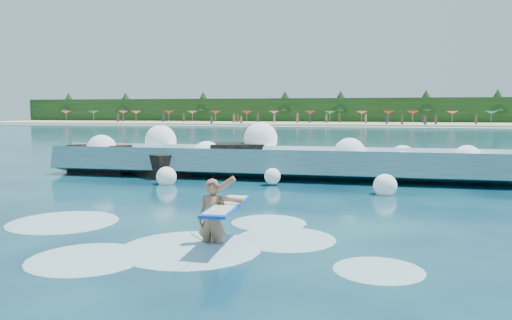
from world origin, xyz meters
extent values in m
plane|color=#071E3A|center=(0.00, 0.00, 0.00)|extent=(200.00, 200.00, 0.00)
cube|color=tan|center=(0.00, 78.00, 0.20)|extent=(140.00, 20.00, 0.40)
cube|color=silver|center=(0.00, 67.00, 0.04)|extent=(140.00, 5.00, 0.08)
cube|color=black|center=(0.00, 88.00, 2.50)|extent=(140.00, 4.00, 5.00)
cube|color=teal|center=(0.90, 7.12, 0.44)|extent=(17.72, 2.70, 1.48)
cube|color=white|center=(0.90, 7.92, 0.89)|extent=(17.72, 1.25, 0.69)
cube|color=black|center=(-6.40, 7.43, 0.48)|extent=(2.67, 2.07, 1.39)
cube|color=black|center=(-3.40, 6.63, 0.37)|extent=(2.43, 2.33, 1.07)
cube|color=black|center=(-0.70, 7.83, 0.52)|extent=(2.58, 2.33, 1.49)
imported|color=#946345|center=(1.77, -2.89, 0.52)|extent=(0.59, 0.40, 1.58)
cube|color=blue|center=(2.05, -2.84, 0.79)|extent=(0.58, 2.18, 0.05)
cube|color=silver|center=(2.05, -2.84, 0.81)|extent=(0.48, 2.00, 0.05)
cylinder|color=black|center=(1.95, -4.09, 0.45)|extent=(0.01, 0.91, 0.43)
sphere|color=white|center=(-6.19, 6.74, 1.00)|extent=(1.24, 1.24, 1.24)
sphere|color=white|center=(-4.02, 7.81, 1.34)|extent=(1.33, 1.33, 1.33)
sphere|color=white|center=(-1.71, 7.08, 0.79)|extent=(1.22, 1.22, 1.22)
sphere|color=white|center=(0.30, 8.02, 1.45)|extent=(1.39, 1.39, 1.39)
sphere|color=white|center=(1.88, 6.70, 0.61)|extent=(1.01, 1.01, 1.01)
sphere|color=white|center=(3.93, 7.34, 0.98)|extent=(1.21, 1.21, 1.21)
sphere|color=white|center=(5.90, 7.73, 0.79)|extent=(1.04, 1.04, 1.04)
sphere|color=white|center=(8.12, 7.31, 0.86)|extent=(1.02, 1.02, 1.02)
sphere|color=white|center=(-2.38, 4.55, 0.26)|extent=(0.73, 0.73, 0.73)
sphere|color=white|center=(1.37, 5.14, 0.32)|extent=(0.57, 0.57, 0.57)
sphere|color=white|center=(5.18, 4.04, 0.27)|extent=(0.74, 0.74, 0.74)
ellipsoid|color=silver|center=(1.41, -3.18, 0.00)|extent=(2.77, 2.77, 0.14)
ellipsoid|color=silver|center=(-0.15, -4.20, 0.00)|extent=(2.12, 2.12, 0.11)
ellipsoid|color=silver|center=(3.05, -2.05, 0.00)|extent=(2.09, 2.09, 0.10)
ellipsoid|color=silver|center=(-2.31, -1.70, 0.00)|extent=(2.57, 2.57, 0.13)
ellipsoid|color=silver|center=(2.42, -0.66, 0.00)|extent=(1.79, 1.79, 0.09)
ellipsoid|color=silver|center=(4.89, -3.68, 0.00)|extent=(1.53, 1.53, 0.08)
cone|color=#E54371|center=(-56.37, 79.20, 2.25)|extent=(2.00, 2.00, 0.50)
cone|color=#12756F|center=(-50.21, 79.32, 2.25)|extent=(2.00, 2.00, 0.50)
cone|color=#E54371|center=(-44.99, 81.90, 2.25)|extent=(2.00, 2.00, 0.50)
cone|color=#E54371|center=(-40.70, 79.00, 2.25)|extent=(2.00, 2.00, 0.50)
cone|color=red|center=(-34.98, 81.87, 2.25)|extent=(2.00, 2.00, 0.50)
cone|color=#E54371|center=(-29.64, 81.00, 2.25)|extent=(2.00, 2.00, 0.50)
cone|color=red|center=(-24.77, 80.60, 2.25)|extent=(2.00, 2.00, 0.50)
cone|color=red|center=(-17.76, 77.56, 2.25)|extent=(2.00, 2.00, 0.50)
cone|color=#E54371|center=(-12.89, 78.83, 2.25)|extent=(2.00, 2.00, 0.50)
cone|color=red|center=(-6.40, 80.15, 2.25)|extent=(2.00, 2.00, 0.50)
cone|color=#12756F|center=(-2.56, 77.85, 2.25)|extent=(2.00, 2.00, 0.50)
cone|color=#E54371|center=(3.00, 77.72, 2.25)|extent=(2.00, 2.00, 0.50)
cone|color=red|center=(7.64, 82.49, 2.25)|extent=(2.00, 2.00, 0.50)
cone|color=red|center=(11.72, 79.59, 2.25)|extent=(2.00, 2.00, 0.50)
cone|color=#E54371|center=(18.57, 81.97, 2.25)|extent=(2.00, 2.00, 0.50)
cone|color=#12756F|center=(24.37, 79.35, 2.25)|extent=(2.00, 2.00, 0.50)
cube|color=#3F332D|center=(-20.96, 69.62, 0.83)|extent=(0.35, 0.22, 1.50)
cube|color=#262633|center=(-53.37, 69.53, 0.83)|extent=(0.35, 0.22, 1.50)
cube|color=brown|center=(-16.81, 69.82, 0.82)|extent=(0.35, 0.22, 1.48)
cube|color=#3F332D|center=(-44.86, 78.51, 1.15)|extent=(0.35, 0.22, 1.50)
cube|color=#8C664C|center=(-7.08, 69.47, 0.84)|extent=(0.35, 0.22, 1.52)
cube|color=#262633|center=(-42.23, 78.14, 1.13)|extent=(0.35, 0.22, 1.46)
cube|color=brown|center=(-33.22, 80.88, 1.21)|extent=(0.35, 0.22, 1.61)
cube|color=#8C664C|center=(-13.40, 81.72, 1.13)|extent=(0.35, 0.22, 1.47)
cube|color=#262633|center=(0.19, 76.44, 1.21)|extent=(0.35, 0.22, 1.62)
cube|color=#3F332D|center=(-2.96, 69.82, 0.77)|extent=(0.35, 0.22, 1.38)
cube|color=#8C664C|center=(8.29, 75.47, 1.15)|extent=(0.35, 0.22, 1.50)
cube|color=#262633|center=(-35.82, 72.63, 1.14)|extent=(0.35, 0.22, 1.48)
cube|color=brown|center=(21.22, 69.76, 0.80)|extent=(0.35, 0.22, 1.45)
cube|color=#8C664C|center=(-50.75, 70.07, 1.13)|extent=(0.35, 0.22, 1.45)
cube|color=#262633|center=(-46.29, 77.68, 1.14)|extent=(0.35, 0.22, 1.47)
cube|color=brown|center=(4.70, 81.74, 1.13)|extent=(0.35, 0.22, 1.46)
cube|color=#8C664C|center=(-22.04, 73.61, 1.08)|extent=(0.35, 0.22, 1.35)
cube|color=#262633|center=(-4.44, 76.87, 1.12)|extent=(0.35, 0.22, 1.43)
cube|color=brown|center=(22.64, 70.05, 1.15)|extent=(0.35, 0.22, 1.50)
cube|color=#3F332D|center=(-18.19, 73.13, 1.14)|extent=(0.35, 0.22, 1.48)
cube|color=#8C664C|center=(-4.01, 78.63, 1.08)|extent=(0.35, 0.22, 1.36)
camera|label=1|loc=(4.73, -11.92, 2.63)|focal=35.00mm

